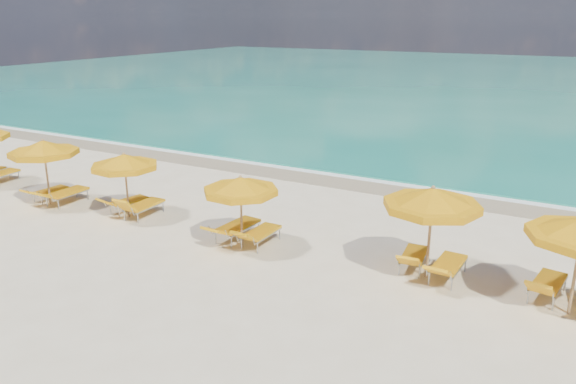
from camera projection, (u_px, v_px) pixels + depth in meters
The scene contains 19 objects.
ground_plane at pixel (263, 244), 16.52m from camera, with size 120.00×120.00×0.00m, color beige.
ocean at pixel (511, 82), 56.57m from camera, with size 120.00×80.00×0.30m, color #14755F.
wet_sand_band at pixel (358, 182), 22.70m from camera, with size 120.00×2.60×0.01m, color tan.
foam_line at pixel (366, 177), 23.36m from camera, with size 120.00×1.20×0.03m, color white.
whitecap_near at pixel (326, 128), 33.47m from camera, with size 14.00×0.36×0.05m, color white.
umbrella_1 at pixel (43, 149), 19.42m from camera, with size 2.58×2.58×2.38m.
umbrella_2 at pixel (124, 162), 18.22m from camera, with size 2.76×2.76×2.21m.
umbrella_3 at pixel (241, 186), 15.74m from camera, with size 2.75×2.75×2.18m.
umbrella_4 at pixel (432, 200), 13.81m from camera, with size 2.68×2.68×2.47m.
lounger_0_right at pixel (0, 178), 22.44m from camera, with size 0.74×1.88×0.86m.
lounger_1_left at pixel (50, 194), 20.47m from camera, with size 0.65×1.70×0.62m.
lounger_1_right at pixel (66, 197), 20.00m from camera, with size 0.68×2.03×0.76m.
lounger_2_left at pixel (128, 205), 19.24m from camera, with size 0.89×1.84×0.71m.
lounger_2_right at pixel (143, 210), 18.71m from camera, with size 0.69×1.87×0.92m.
lounger_3_left at pixel (236, 232), 16.82m from camera, with size 0.82×2.12×0.77m.
lounger_3_right at pixel (260, 238), 16.40m from camera, with size 0.66×1.88×0.79m.
lounger_4_left at pixel (413, 261), 14.88m from camera, with size 0.77×1.82×0.77m.
lounger_4_right at pixel (447, 271), 14.28m from camera, with size 0.72×1.97×0.78m.
lounger_5_left at pixel (547, 289), 13.34m from camera, with size 0.87×1.91×0.82m.
Camera 1 is at (8.03, -13.03, 6.45)m, focal length 35.00 mm.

